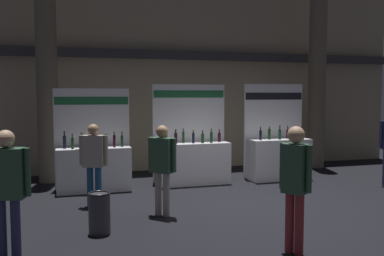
% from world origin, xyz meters
% --- Properties ---
extents(ground_plane, '(27.44, 27.44, 0.00)m').
position_xyz_m(ground_plane, '(0.00, 0.00, 0.00)').
color(ground_plane, black).
extents(hall_colonnade, '(13.72, 1.37, 5.99)m').
position_xyz_m(hall_colonnade, '(0.00, 4.34, 2.99)').
color(hall_colonnade, gray).
rests_on(hall_colonnade, ground_plane).
extents(exhibitor_booth_0, '(1.72, 0.71, 2.32)m').
position_xyz_m(exhibitor_booth_0, '(-2.79, 2.17, 0.60)').
color(exhibitor_booth_0, white).
rests_on(exhibitor_booth_0, ground_plane).
extents(exhibitor_booth_1, '(1.86, 0.66, 2.43)m').
position_xyz_m(exhibitor_booth_1, '(-0.42, 2.27, 0.61)').
color(exhibitor_booth_1, white).
rests_on(exhibitor_booth_1, ground_plane).
extents(exhibitor_booth_2, '(1.66, 0.66, 2.45)m').
position_xyz_m(exhibitor_booth_2, '(1.86, 2.17, 0.63)').
color(exhibitor_booth_2, white).
rests_on(exhibitor_booth_2, ground_plane).
extents(trash_bin, '(0.34, 0.34, 0.65)m').
position_xyz_m(trash_bin, '(-2.90, -0.94, 0.33)').
color(trash_bin, '#38383D').
rests_on(trash_bin, ground_plane).
extents(visitor_0, '(0.46, 0.47, 1.64)m').
position_xyz_m(visitor_0, '(-1.73, -0.25, 0.98)').
color(visitor_0, '#ADA393').
rests_on(visitor_0, ground_plane).
extents(visitor_3, '(0.60, 0.35, 1.73)m').
position_xyz_m(visitor_3, '(-4.12, -1.75, 1.05)').
color(visitor_3, navy).
rests_on(visitor_3, ground_plane).
extents(visitor_4, '(0.38, 0.42, 1.76)m').
position_xyz_m(visitor_4, '(-0.39, -2.57, 1.05)').
color(visitor_4, maroon).
rests_on(visitor_4, ground_plane).
extents(visitor_7, '(0.54, 0.33, 1.62)m').
position_xyz_m(visitor_7, '(-2.87, 0.75, 0.95)').
color(visitor_7, navy).
rests_on(visitor_7, ground_plane).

